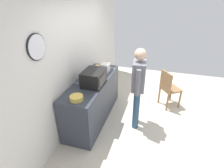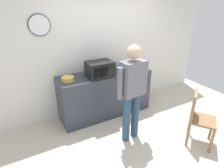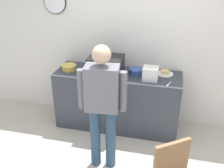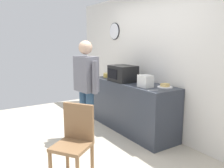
{
  "view_description": "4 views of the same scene",
  "coord_description": "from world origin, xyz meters",
  "px_view_note": "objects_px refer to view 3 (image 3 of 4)",
  "views": [
    {
      "loc": [
        -3.23,
        -0.1,
        2.54
      ],
      "look_at": [
        -0.35,
        0.75,
        0.99
      ],
      "focal_mm": 28.03,
      "sensor_mm": 36.0,
      "label": 1
    },
    {
      "loc": [
        -1.76,
        -1.9,
        2.23
      ],
      "look_at": [
        -0.33,
        0.7,
        0.92
      ],
      "focal_mm": 29.08,
      "sensor_mm": 36.0,
      "label": 2
    },
    {
      "loc": [
        0.56,
        -2.43,
        2.6
      ],
      "look_at": [
        -0.19,
        0.74,
        0.99
      ],
      "focal_mm": 42.84,
      "sensor_mm": 36.0,
      "label": 3
    },
    {
      "loc": [
        3.17,
        -1.4,
        1.68
      ],
      "look_at": [
        -0.19,
        0.76,
        0.95
      ],
      "focal_mm": 37.39,
      "sensor_mm": 36.0,
      "label": 4
    }
  ],
  "objects_px": {
    "toaster": "(150,74)",
    "spoon_utensil": "(108,66)",
    "microwave": "(106,66)",
    "sandwich_plate": "(165,73)",
    "fork_utensil": "(169,84)",
    "cereal_bowl": "(136,71)",
    "person_standing": "(102,101)",
    "salad_bowl": "(69,67)"
  },
  "relations": [
    {
      "from": "spoon_utensil",
      "to": "person_standing",
      "type": "height_order",
      "value": "person_standing"
    },
    {
      "from": "sandwich_plate",
      "to": "cereal_bowl",
      "type": "height_order",
      "value": "cereal_bowl"
    },
    {
      "from": "fork_utensil",
      "to": "toaster",
      "type": "bearing_deg",
      "value": 162.82
    },
    {
      "from": "sandwich_plate",
      "to": "spoon_utensil",
      "type": "bearing_deg",
      "value": 173.27
    },
    {
      "from": "cereal_bowl",
      "to": "spoon_utensil",
      "type": "xyz_separation_m",
      "value": [
        -0.48,
        0.18,
        -0.04
      ]
    },
    {
      "from": "spoon_utensil",
      "to": "microwave",
      "type": "bearing_deg",
      "value": -82.17
    },
    {
      "from": "fork_utensil",
      "to": "person_standing",
      "type": "xyz_separation_m",
      "value": [
        -0.76,
        -0.76,
        0.05
      ]
    },
    {
      "from": "cereal_bowl",
      "to": "fork_utensil",
      "type": "xyz_separation_m",
      "value": [
        0.51,
        -0.26,
        -0.04
      ]
    },
    {
      "from": "fork_utensil",
      "to": "spoon_utensil",
      "type": "height_order",
      "value": "same"
    },
    {
      "from": "cereal_bowl",
      "to": "person_standing",
      "type": "distance_m",
      "value": 1.05
    },
    {
      "from": "microwave",
      "to": "fork_utensil",
      "type": "distance_m",
      "value": 0.95
    },
    {
      "from": "microwave",
      "to": "person_standing",
      "type": "bearing_deg",
      "value": -78.51
    },
    {
      "from": "cereal_bowl",
      "to": "toaster",
      "type": "xyz_separation_m",
      "value": [
        0.24,
        -0.17,
        0.06
      ]
    },
    {
      "from": "microwave",
      "to": "fork_utensil",
      "type": "xyz_separation_m",
      "value": [
        0.94,
        -0.1,
        -0.15
      ]
    },
    {
      "from": "toaster",
      "to": "fork_utensil",
      "type": "height_order",
      "value": "toaster"
    },
    {
      "from": "toaster",
      "to": "person_standing",
      "type": "xyz_separation_m",
      "value": [
        -0.49,
        -0.84,
        -0.04
      ]
    },
    {
      "from": "toaster",
      "to": "spoon_utensil",
      "type": "bearing_deg",
      "value": 153.18
    },
    {
      "from": "sandwich_plate",
      "to": "spoon_utensil",
      "type": "distance_m",
      "value": 0.91
    },
    {
      "from": "microwave",
      "to": "sandwich_plate",
      "type": "xyz_separation_m",
      "value": [
        0.86,
        0.24,
        -0.13
      ]
    },
    {
      "from": "toaster",
      "to": "fork_utensil",
      "type": "xyz_separation_m",
      "value": [
        0.27,
        -0.08,
        -0.1
      ]
    },
    {
      "from": "cereal_bowl",
      "to": "fork_utensil",
      "type": "height_order",
      "value": "cereal_bowl"
    },
    {
      "from": "toaster",
      "to": "sandwich_plate",
      "type": "bearing_deg",
      "value": 52.29
    },
    {
      "from": "salad_bowl",
      "to": "spoon_utensil",
      "type": "relative_size",
      "value": 1.35
    },
    {
      "from": "salad_bowl",
      "to": "cereal_bowl",
      "type": "bearing_deg",
      "value": 4.92
    },
    {
      "from": "microwave",
      "to": "spoon_utensil",
      "type": "height_order",
      "value": "microwave"
    },
    {
      "from": "salad_bowl",
      "to": "fork_utensil",
      "type": "relative_size",
      "value": 1.35
    },
    {
      "from": "cereal_bowl",
      "to": "toaster",
      "type": "relative_size",
      "value": 0.94
    },
    {
      "from": "sandwich_plate",
      "to": "spoon_utensil",
      "type": "xyz_separation_m",
      "value": [
        -0.91,
        0.11,
        -0.02
      ]
    },
    {
      "from": "sandwich_plate",
      "to": "salad_bowl",
      "type": "distance_m",
      "value": 1.49
    },
    {
      "from": "toaster",
      "to": "fork_utensil",
      "type": "distance_m",
      "value": 0.3
    },
    {
      "from": "microwave",
      "to": "cereal_bowl",
      "type": "xyz_separation_m",
      "value": [
        0.43,
        0.16,
        -0.11
      ]
    },
    {
      "from": "sandwich_plate",
      "to": "fork_utensil",
      "type": "bearing_deg",
      "value": -77.05
    },
    {
      "from": "fork_utensil",
      "to": "spoon_utensil",
      "type": "distance_m",
      "value": 1.08
    },
    {
      "from": "microwave",
      "to": "salad_bowl",
      "type": "relative_size",
      "value": 2.18
    },
    {
      "from": "microwave",
      "to": "sandwich_plate",
      "type": "relative_size",
      "value": 1.96
    },
    {
      "from": "cereal_bowl",
      "to": "person_standing",
      "type": "height_order",
      "value": "person_standing"
    },
    {
      "from": "spoon_utensil",
      "to": "toaster",
      "type": "bearing_deg",
      "value": -26.82
    },
    {
      "from": "toaster",
      "to": "fork_utensil",
      "type": "relative_size",
      "value": 1.29
    },
    {
      "from": "salad_bowl",
      "to": "cereal_bowl",
      "type": "xyz_separation_m",
      "value": [
        1.04,
        0.09,
        -0.0
      ]
    },
    {
      "from": "microwave",
      "to": "sandwich_plate",
      "type": "height_order",
      "value": "microwave"
    },
    {
      "from": "salad_bowl",
      "to": "fork_utensil",
      "type": "xyz_separation_m",
      "value": [
        1.55,
        -0.17,
        -0.04
      ]
    },
    {
      "from": "cereal_bowl",
      "to": "toaster",
      "type": "distance_m",
      "value": 0.3
    }
  ]
}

